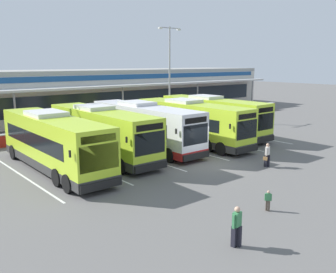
# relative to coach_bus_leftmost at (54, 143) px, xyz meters

# --- Properties ---
(ground_plane) EXTENTS (200.00, 200.00, 0.00)m
(ground_plane) POSITION_rel_coach_bus_leftmost_xyz_m (8.39, -5.42, -1.79)
(ground_plane) COLOR #605E5B
(terminal_building) EXTENTS (70.00, 13.00, 6.00)m
(terminal_building) POSITION_rel_coach_bus_leftmost_xyz_m (8.39, 21.49, 1.23)
(terminal_building) COLOR beige
(terminal_building) RESTS_ON ground
(red_barrier_wall) EXTENTS (60.00, 0.40, 1.10)m
(red_barrier_wall) POSITION_rel_coach_bus_leftmost_xyz_m (8.39, 9.08, -1.23)
(red_barrier_wall) COLOR maroon
(red_barrier_wall) RESTS_ON ground
(coach_bus_leftmost) EXTENTS (3.02, 12.19, 3.78)m
(coach_bus_leftmost) POSITION_rel_coach_bus_leftmost_xyz_m (0.00, 0.00, 0.00)
(coach_bus_leftmost) COLOR #B7DB2D
(coach_bus_leftmost) RESTS_ON ground
(coach_bus_left_centre) EXTENTS (3.02, 12.19, 3.78)m
(coach_bus_left_centre) POSITION_rel_coach_bus_leftmost_xyz_m (4.12, 1.02, 0.00)
(coach_bus_left_centre) COLOR #B7DB2D
(coach_bus_left_centre) RESTS_ON ground
(coach_bus_centre) EXTENTS (3.02, 12.19, 3.78)m
(coach_bus_centre) POSITION_rel_coach_bus_leftmost_xyz_m (8.20, 1.17, 0.00)
(coach_bus_centre) COLOR silver
(coach_bus_centre) RESTS_ON ground
(coach_bus_right_centre) EXTENTS (3.02, 12.19, 3.78)m
(coach_bus_right_centre) POSITION_rel_coach_bus_leftmost_xyz_m (12.44, 0.08, 0.00)
(coach_bus_right_centre) COLOR #B7DB2D
(coach_bus_right_centre) RESTS_ON ground
(coach_bus_rightmost) EXTENTS (3.02, 12.19, 3.78)m
(coach_bus_rightmost) POSITION_rel_coach_bus_leftmost_xyz_m (16.57, 1.39, 0.00)
(coach_bus_rightmost) COLOR #B7DB2D
(coach_bus_rightmost) RESTS_ON ground
(bay_stripe_far_west) EXTENTS (0.14, 13.00, 0.01)m
(bay_stripe_far_west) POSITION_rel_coach_bus_leftmost_xyz_m (-2.11, 0.58, -1.78)
(bay_stripe_far_west) COLOR silver
(bay_stripe_far_west) RESTS_ON ground
(bay_stripe_west) EXTENTS (0.14, 13.00, 0.01)m
(bay_stripe_west) POSITION_rel_coach_bus_leftmost_xyz_m (2.09, 0.58, -1.78)
(bay_stripe_west) COLOR silver
(bay_stripe_west) RESTS_ON ground
(bay_stripe_mid_west) EXTENTS (0.14, 13.00, 0.01)m
(bay_stripe_mid_west) POSITION_rel_coach_bus_leftmost_xyz_m (6.29, 0.58, -1.78)
(bay_stripe_mid_west) COLOR silver
(bay_stripe_mid_west) RESTS_ON ground
(bay_stripe_centre) EXTENTS (0.14, 13.00, 0.01)m
(bay_stripe_centre) POSITION_rel_coach_bus_leftmost_xyz_m (10.49, 0.58, -1.78)
(bay_stripe_centre) COLOR silver
(bay_stripe_centre) RESTS_ON ground
(bay_stripe_mid_east) EXTENTS (0.14, 13.00, 0.01)m
(bay_stripe_mid_east) POSITION_rel_coach_bus_leftmost_xyz_m (14.69, 0.58, -1.78)
(bay_stripe_mid_east) COLOR silver
(bay_stripe_mid_east) RESTS_ON ground
(bay_stripe_east) EXTENTS (0.14, 13.00, 0.01)m
(bay_stripe_east) POSITION_rel_coach_bus_leftmost_xyz_m (18.89, 0.58, -1.78)
(bay_stripe_east) COLOR silver
(bay_stripe_east) RESTS_ON ground
(pedestrian_with_handbag) EXTENTS (0.65, 0.36, 1.62)m
(pedestrian_with_handbag) POSITION_rel_coach_bus_leftmost_xyz_m (11.15, -8.59, -0.93)
(pedestrian_with_handbag) COLOR black
(pedestrian_with_handbag) RESTS_ON ground
(pedestrian_in_dark_coat) EXTENTS (0.54, 0.30, 1.62)m
(pedestrian_in_dark_coat) POSITION_rel_coach_bus_leftmost_xyz_m (0.95, -14.31, -0.91)
(pedestrian_in_dark_coat) COLOR black
(pedestrian_in_dark_coat) RESTS_ON ground
(pedestrian_child) EXTENTS (0.27, 0.28, 1.00)m
(pedestrian_child) POSITION_rel_coach_bus_leftmost_xyz_m (4.82, -13.05, -1.24)
(pedestrian_child) COLOR #4C4238
(pedestrian_child) RESTS_ON ground
(lamp_post_centre) EXTENTS (3.24, 0.28, 11.00)m
(lamp_post_centre) POSITION_rel_coach_bus_leftmost_xyz_m (19.29, 10.90, 4.50)
(lamp_post_centre) COLOR #9E9EA3
(lamp_post_centre) RESTS_ON ground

